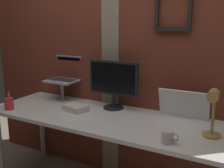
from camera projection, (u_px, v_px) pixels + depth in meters
name	position (u px, v px, depth m)	size (l,w,h in m)	color
brick_wall_back	(125.00, 43.00, 2.35)	(3.13, 0.16, 2.57)	brown
desk	(106.00, 124.00, 2.14)	(2.06, 0.68, 0.72)	white
monitor	(113.00, 81.00, 2.27)	(0.46, 0.18, 0.42)	black
laptop_stand	(62.00, 87.00, 2.56)	(0.28, 0.22, 0.19)	gray
laptop	(66.00, 74.00, 2.59)	(0.30, 0.28, 0.24)	#ADB2B7
whiteboard_panel	(184.00, 104.00, 2.06)	(0.39, 0.02, 0.24)	white
desk_lamp	(213.00, 109.00, 1.66)	(0.12, 0.20, 0.34)	tan
pen_cup	(9.00, 104.00, 2.29)	(0.08, 0.08, 0.18)	red
coffee_mug	(168.00, 137.00, 1.65)	(0.11, 0.08, 0.08)	silver
paper_clutter_stack	(76.00, 108.00, 2.25)	(0.20, 0.14, 0.05)	silver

